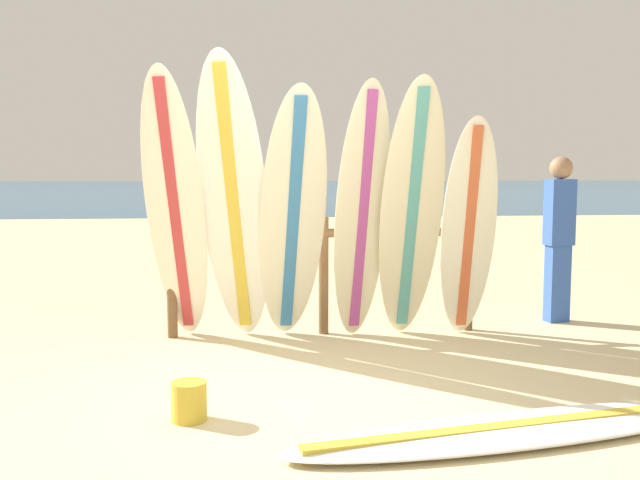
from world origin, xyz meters
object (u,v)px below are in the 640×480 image
(sand_bucket, at_px, (189,401))
(surfboard_leaning_center_right, at_px, (411,212))
(surfboard_leaning_left, at_px, (234,204))
(surfboard_lying_on_sand, at_px, (521,429))
(surfboard_leaning_right, at_px, (468,229))
(beachgoer_standing, at_px, (559,232))
(surfboard_rack, at_px, (324,258))
(surfboard_leaning_center, at_px, (362,213))
(small_boat_offshore, at_px, (201,192))
(surfboard_leaning_far_left, at_px, (176,211))
(surfboard_leaning_center_left, at_px, (292,219))

(sand_bucket, bearing_deg, surfboard_leaning_center_right, 44.80)
(surfboard_leaning_left, bearing_deg, surfboard_leaning_center_right, 1.41)
(surfboard_lying_on_sand, bearing_deg, surfboard_leaning_right, 79.44)
(surfboard_leaning_right, relative_size, beachgoer_standing, 1.20)
(surfboard_rack, distance_m, surfboard_leaning_left, 1.03)
(surfboard_leaning_center, height_order, sand_bucket, surfboard_leaning_center)
(surfboard_leaning_right, relative_size, surfboard_lying_on_sand, 0.69)
(surfboard_leaning_right, height_order, sand_bucket, surfboard_leaning_right)
(surfboard_lying_on_sand, relative_size, sand_bucket, 12.10)
(beachgoer_standing, bearing_deg, sand_bucket, -145.08)
(surfboard_leaning_left, bearing_deg, sand_bucket, -98.41)
(surfboard_leaning_right, xyz_separation_m, small_boat_offshore, (-4.45, 34.28, -0.72))
(surfboard_leaning_far_left, xyz_separation_m, surfboard_leaning_center_right, (2.01, -0.03, -0.02))
(surfboard_leaning_center_left, height_order, surfboard_leaning_right, surfboard_leaning_center_left)
(surfboard_leaning_center, xyz_separation_m, beachgoer_standing, (2.05, 0.55, -0.23))
(surfboard_leaning_left, relative_size, surfboard_leaning_center_right, 1.07)
(surfboard_rack, relative_size, beachgoer_standing, 1.74)
(surfboard_leaning_center_left, distance_m, surfboard_leaning_center, 0.63)
(sand_bucket, bearing_deg, surfboard_leaning_center_left, 66.56)
(surfboard_leaning_right, distance_m, sand_bucket, 3.05)
(surfboard_leaning_right, height_order, surfboard_lying_on_sand, surfboard_leaning_right)
(surfboard_leaning_center, bearing_deg, sand_bucket, -126.48)
(surfboard_leaning_center_left, relative_size, surfboard_leaning_right, 1.11)
(surfboard_rack, height_order, surfboard_leaning_center_right, surfboard_leaning_center_right)
(surfboard_leaning_far_left, bearing_deg, surfboard_leaning_center_left, -4.63)
(surfboard_leaning_center, relative_size, beachgoer_standing, 1.39)
(surfboard_leaning_far_left, distance_m, surfboard_leaning_center_left, 0.98)
(surfboard_leaning_center, distance_m, sand_bucket, 2.49)
(surfboard_rack, relative_size, surfboard_leaning_right, 1.44)
(surfboard_leaning_left, distance_m, beachgoer_standing, 3.24)
(surfboard_rack, bearing_deg, surfboard_leaning_center_right, -26.46)
(surfboard_leaning_center_left, height_order, small_boat_offshore, surfboard_leaning_center_left)
(surfboard_leaning_center_left, relative_size, sand_bucket, 9.22)
(surfboard_leaning_center, height_order, small_boat_offshore, surfboard_leaning_center)
(surfboard_lying_on_sand, height_order, beachgoer_standing, beachgoer_standing)
(surfboard_rack, bearing_deg, surfboard_leaning_right, -14.14)
(surfboard_leaning_center_right, distance_m, surfboard_leaning_right, 0.55)
(surfboard_leaning_center_left, relative_size, beachgoer_standing, 1.33)
(beachgoer_standing, height_order, sand_bucket, beachgoer_standing)
(surfboard_leaning_center, xyz_separation_m, surfboard_lying_on_sand, (0.53, -2.28, -1.09))
(surfboard_leaning_center_right, distance_m, surfboard_lying_on_sand, 2.47)
(beachgoer_standing, bearing_deg, surfboard_leaning_left, -168.29)
(surfboard_leaning_right, distance_m, surfboard_lying_on_sand, 2.48)
(small_boat_offshore, bearing_deg, sand_bucket, -86.59)
(surfboard_leaning_center_right, height_order, surfboard_leaning_right, surfboard_leaning_center_right)
(surfboard_rack, relative_size, small_boat_offshore, 0.94)
(small_boat_offshore, xyz_separation_m, sand_bucket, (2.15, -36.09, -0.14))
(small_boat_offshore, bearing_deg, surfboard_rack, -84.61)
(surfboard_lying_on_sand, bearing_deg, surfboard_leaning_left, 126.88)
(surfboard_lying_on_sand, xyz_separation_m, sand_bucket, (-1.88, 0.44, 0.08))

